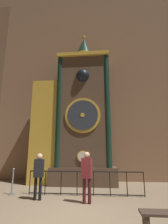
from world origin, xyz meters
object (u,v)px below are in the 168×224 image
object	(u,v)px
visitor_far	(87,172)
visitor_bench	(168,219)
visitor_near	(39,171)
clock_tower	(75,117)
stanchion_post	(12,186)

from	to	relation	value
visitor_far	visitor_bench	bearing A→B (deg)	-36.30
visitor_near	visitor_far	distance (m)	1.82
visitor_bench	visitor_far	bearing A→B (deg)	132.06
visitor_near	visitor_bench	bearing A→B (deg)	-38.33
clock_tower	visitor_near	bearing A→B (deg)	-104.91
clock_tower	stanchion_post	distance (m)	4.67
visitor_near	visitor_far	size ratio (longest dim) A/B	0.96
clock_tower	visitor_far	world-z (taller)	clock_tower
clock_tower	visitor_near	distance (m)	4.24
clock_tower	visitor_near	world-z (taller)	clock_tower
visitor_bench	clock_tower	bearing A→B (deg)	116.90
clock_tower	visitor_near	xyz separation A→B (m)	(-0.85, -3.20, -2.65)
clock_tower	visitor_far	xyz separation A→B (m)	(0.94, -3.47, -2.61)
clock_tower	stanchion_post	bearing A→B (deg)	-131.09
clock_tower	visitor_bench	world-z (taller)	clock_tower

